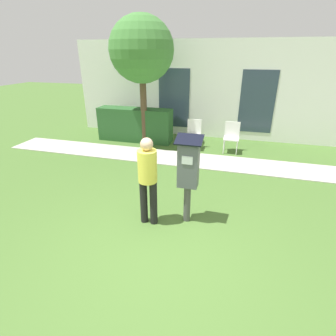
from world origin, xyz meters
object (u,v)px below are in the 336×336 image
at_px(parking_meter, 188,169).
at_px(outdoor_chair_left, 194,132).
at_px(person_standing, 148,175).
at_px(outdoor_chair_middle, 232,135).

xyz_separation_m(parking_meter, outdoor_chair_left, (-0.60, 3.89, -0.49)).
height_order(person_standing, outdoor_chair_middle, person_standing).
height_order(parking_meter, outdoor_chair_left, parking_meter).
bearing_deg(person_standing, parking_meter, -11.94).
xyz_separation_m(outdoor_chair_left, outdoor_chair_middle, (1.16, 0.00, 0.00)).
bearing_deg(outdoor_chair_left, outdoor_chair_middle, 7.98).
bearing_deg(person_standing, outdoor_chair_left, 57.06).
bearing_deg(outdoor_chair_middle, parking_meter, -108.66).
relative_size(outdoor_chair_left, outdoor_chair_middle, 1.00).
distance_m(person_standing, outdoor_chair_left, 4.15).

